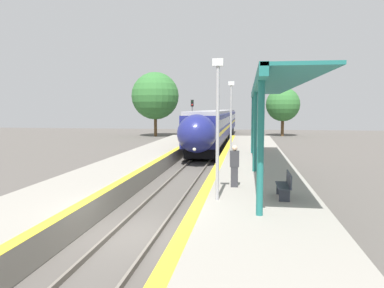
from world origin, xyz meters
The scene contains 14 objects.
ground_plane centered at (0.00, 0.00, 0.00)m, with size 120.00×120.00×0.00m, color #56514C.
rail_left centered at (-0.72, 0.00, 0.07)m, with size 0.08×90.00×0.15m, color slate.
rail_right centered at (0.72, 0.00, 0.07)m, with size 0.08×90.00×0.15m, color slate.
train centered at (0.00, 32.89, 2.16)m, with size 2.86×39.81×3.76m.
platform_right centered at (3.84, 0.00, 0.44)m, with size 4.30×64.00×0.89m.
platform_left centered at (-3.44, 0.00, 0.44)m, with size 3.50×64.00×0.89m.
platform_bench centered at (4.79, 2.01, 1.34)m, with size 0.44×1.44×0.89m.
person_waiting centered at (2.97, 3.60, 1.74)m, with size 0.36×0.22×1.66m.
railway_signal centered at (-2.28, 27.84, 2.95)m, with size 0.28×0.28×4.88m.
lamppost_near centered at (2.46, 1.44, 3.63)m, with size 0.36×0.20×4.75m.
lamppost_mid centered at (2.46, 11.97, 3.63)m, with size 0.36×0.20×4.75m.
station_canopy centered at (4.41, 7.48, 4.85)m, with size 2.02×18.48×4.25m.
background_tree_left centered at (-9.46, 40.76, 5.74)m, with size 6.67×6.67×9.08m.
background_tree_right centered at (8.48, 43.96, 4.54)m, with size 4.83×4.83×6.97m.
Camera 1 is at (3.44, -11.11, 3.98)m, focal length 35.00 mm.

